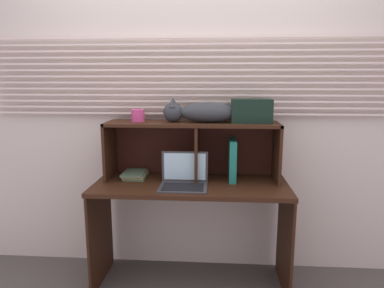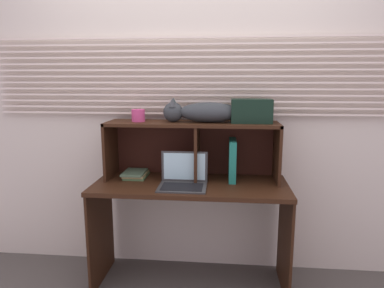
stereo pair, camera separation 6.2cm
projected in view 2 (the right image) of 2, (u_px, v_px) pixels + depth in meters
back_panel_with_blinds at (195, 110)px, 2.61m from camera, size 4.40×0.08×2.50m
desk at (190, 205)px, 2.42m from camera, size 1.35×0.55×0.77m
hutch_shelf_unit at (193, 139)px, 2.48m from camera, size 1.22×0.31×0.42m
cat at (203, 112)px, 2.40m from camera, size 0.73×0.17×0.17m
laptop at (183, 179)px, 2.32m from camera, size 0.32×0.25×0.22m
binder_upright at (232, 160)px, 2.45m from camera, size 0.05×0.23×0.30m
book_stack at (136, 174)px, 2.54m from camera, size 0.17×0.23×0.04m
small_basket at (138, 115)px, 2.45m from camera, size 0.09×0.09×0.09m
storage_box at (251, 111)px, 2.37m from camera, size 0.28×0.16×0.16m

